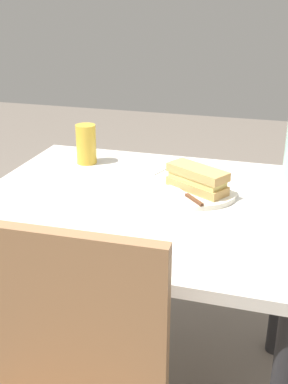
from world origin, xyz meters
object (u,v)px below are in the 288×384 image
object	(u,v)px
beer_glass	(86,144)
dining_table	(144,237)
knife_near	(187,195)
baguette_sandwich_near	(197,179)
plate_near	(197,192)

from	to	relation	value
beer_glass	dining_table	bearing A→B (deg)	138.76
knife_near	baguette_sandwich_near	bearing A→B (deg)	-109.22
plate_near	knife_near	world-z (taller)	knife_near
plate_near	beer_glass	distance (m)	0.45
baguette_sandwich_near	beer_glass	size ratio (longest dim) A/B	1.44
plate_near	knife_near	size ratio (longest dim) A/B	1.65
dining_table	knife_near	world-z (taller)	knife_near
dining_table	plate_near	bearing A→B (deg)	-153.16
plate_near	baguette_sandwich_near	distance (m)	0.04
plate_near	knife_near	xyz separation A→B (m)	(0.02, 0.05, 0.01)
baguette_sandwich_near	beer_glass	xyz separation A→B (m)	(0.41, -0.17, 0.02)
dining_table	beer_glass	distance (m)	0.41
knife_near	beer_glass	distance (m)	0.45
plate_near	baguette_sandwich_near	size ratio (longest dim) A/B	1.19
baguette_sandwich_near	beer_glass	bearing A→B (deg)	-22.47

